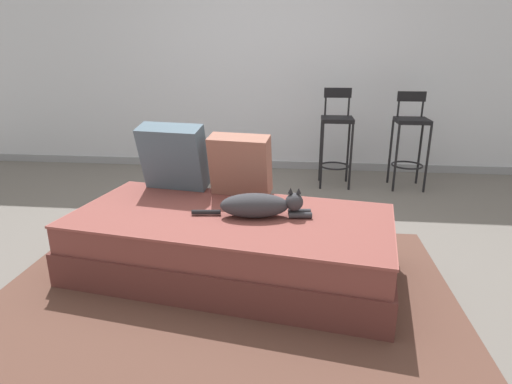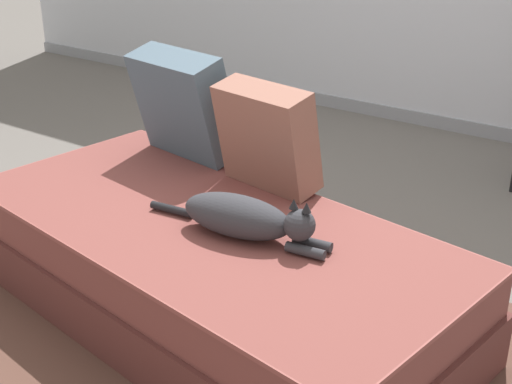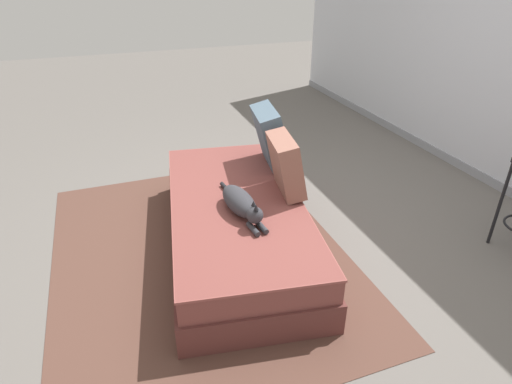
{
  "view_description": "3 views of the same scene",
  "coord_description": "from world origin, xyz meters",
  "px_view_note": "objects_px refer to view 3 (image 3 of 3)",
  "views": [
    {
      "loc": [
        0.42,
        -2.86,
        1.38
      ],
      "look_at": [
        0.15,
        -0.3,
        0.52
      ],
      "focal_mm": 30.0,
      "sensor_mm": 36.0,
      "label": 1
    },
    {
      "loc": [
        1.48,
        -2.25,
        1.59
      ],
      "look_at": [
        0.15,
        -0.3,
        0.52
      ],
      "focal_mm": 50.0,
      "sensor_mm": 36.0,
      "label": 2
    },
    {
      "loc": [
        2.57,
        -1.18,
        1.94
      ],
      "look_at": [
        0.15,
        -0.3,
        0.52
      ],
      "focal_mm": 30.0,
      "sensor_mm": 36.0,
      "label": 3
    }
  ],
  "objects_px": {
    "couch": "(237,222)",
    "throw_pillow_corner": "(271,136)",
    "cat": "(241,203)",
    "throw_pillow_middle": "(286,165)"
  },
  "relations": [
    {
      "from": "couch",
      "to": "throw_pillow_corner",
      "type": "bearing_deg",
      "value": 136.36
    },
    {
      "from": "throw_pillow_corner",
      "to": "cat",
      "type": "height_order",
      "value": "throw_pillow_corner"
    },
    {
      "from": "throw_pillow_corner",
      "to": "throw_pillow_middle",
      "type": "xyz_separation_m",
      "value": [
        0.49,
        -0.08,
        -0.03
      ]
    },
    {
      "from": "throw_pillow_middle",
      "to": "cat",
      "type": "xyz_separation_m",
      "value": [
        0.17,
        -0.4,
        -0.14
      ]
    },
    {
      "from": "throw_pillow_middle",
      "to": "cat",
      "type": "distance_m",
      "value": 0.46
    },
    {
      "from": "throw_pillow_corner",
      "to": "throw_pillow_middle",
      "type": "height_order",
      "value": "throw_pillow_corner"
    },
    {
      "from": "throw_pillow_corner",
      "to": "throw_pillow_middle",
      "type": "distance_m",
      "value": 0.5
    },
    {
      "from": "cat",
      "to": "throw_pillow_middle",
      "type": "bearing_deg",
      "value": 113.33
    },
    {
      "from": "couch",
      "to": "throw_pillow_middle",
      "type": "relative_size",
      "value": 4.78
    },
    {
      "from": "throw_pillow_corner",
      "to": "cat",
      "type": "relative_size",
      "value": 0.67
    }
  ]
}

